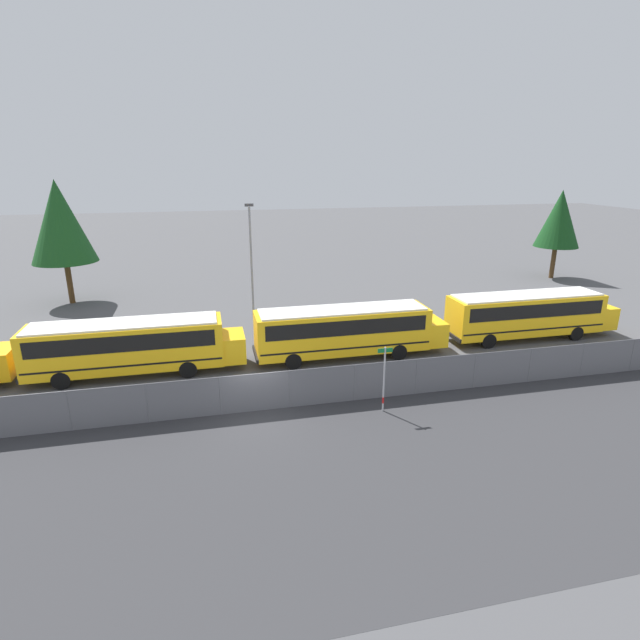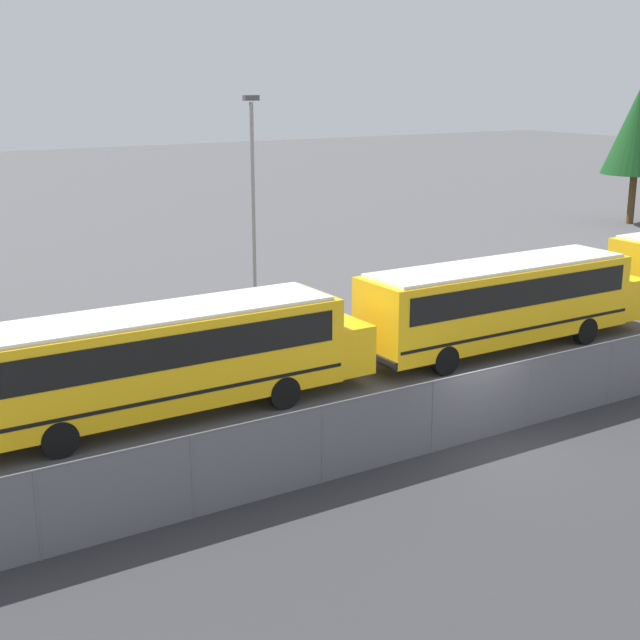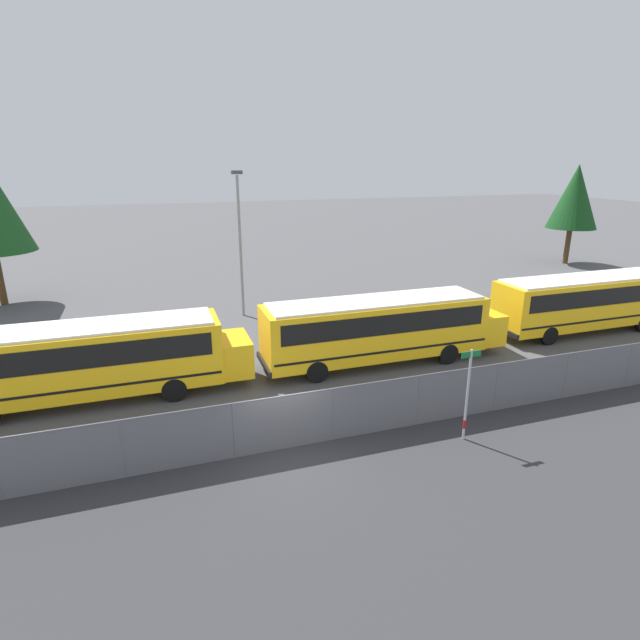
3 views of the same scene
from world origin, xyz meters
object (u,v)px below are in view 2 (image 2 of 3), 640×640
Objects in this scene: school_bus_1 at (169,354)px; school_bus_2 at (503,298)px; tree_0 at (638,130)px; light_pole at (253,195)px.

school_bus_1 and school_bus_2 have the same top height.
school_bus_1 is 40.60m from tree_0.
light_pole is 30.71m from tree_0.
light_pole is (-4.52, 9.13, 2.74)m from school_bus_2.
school_bus_1 is 1.00× the size of school_bus_2.
tree_0 is at bearing 31.41° from school_bus_2.
school_bus_2 is 10.55m from light_pole.
school_bus_1 is 11.94m from light_pole.
light_pole is (7.34, 9.01, 2.74)m from school_bus_1.
school_bus_2 is at bearing -148.59° from tree_0.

